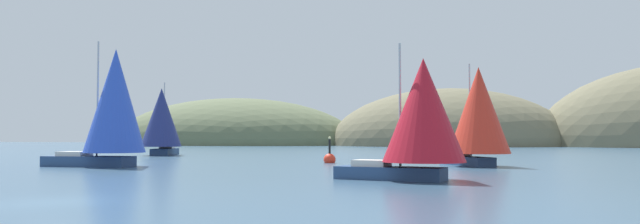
{
  "coord_description": "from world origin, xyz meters",
  "views": [
    {
      "loc": [
        15.35,
        -17.96,
        2.42
      ],
      "look_at": [
        0.0,
        34.99,
        4.71
      ],
      "focal_mm": 32.75,
      "sensor_mm": 36.0,
      "label": 1
    }
  ],
  "objects_px": {
    "sailboat_blue_spinnaker": "(113,105)",
    "sailboat_crimson_sail": "(421,114)",
    "sailboat_navy_sail": "(162,120)",
    "channel_buoy": "(330,159)",
    "sailboat_scarlet_sail": "(478,113)"
  },
  "relations": [
    {
      "from": "sailboat_scarlet_sail",
      "to": "sailboat_crimson_sail",
      "type": "height_order",
      "value": "sailboat_scarlet_sail"
    },
    {
      "from": "sailboat_scarlet_sail",
      "to": "sailboat_blue_spinnaker",
      "type": "bearing_deg",
      "value": -162.57
    },
    {
      "from": "channel_buoy",
      "to": "sailboat_scarlet_sail",
      "type": "bearing_deg",
      "value": -11.61
    },
    {
      "from": "sailboat_blue_spinnaker",
      "to": "sailboat_crimson_sail",
      "type": "height_order",
      "value": "sailboat_blue_spinnaker"
    },
    {
      "from": "sailboat_crimson_sail",
      "to": "channel_buoy",
      "type": "distance_m",
      "value": 21.93
    },
    {
      "from": "sailboat_scarlet_sail",
      "to": "sailboat_crimson_sail",
      "type": "xyz_separation_m",
      "value": [
        -2.75,
        -16.36,
        -0.7
      ]
    },
    {
      "from": "sailboat_blue_spinnaker",
      "to": "sailboat_navy_sail",
      "type": "bearing_deg",
      "value": 113.54
    },
    {
      "from": "sailboat_navy_sail",
      "to": "sailboat_crimson_sail",
      "type": "distance_m",
      "value": 48.5
    },
    {
      "from": "sailboat_crimson_sail",
      "to": "channel_buoy",
      "type": "xyz_separation_m",
      "value": [
        -10.35,
        19.05,
        -3.24
      ]
    },
    {
      "from": "sailboat_navy_sail",
      "to": "channel_buoy",
      "type": "bearing_deg",
      "value": -27.95
    },
    {
      "from": "sailboat_scarlet_sail",
      "to": "channel_buoy",
      "type": "distance_m",
      "value": 13.94
    },
    {
      "from": "sailboat_blue_spinnaker",
      "to": "sailboat_crimson_sail",
      "type": "relative_size",
      "value": 1.3
    },
    {
      "from": "sailboat_blue_spinnaker",
      "to": "channel_buoy",
      "type": "bearing_deg",
      "value": 37.88
    },
    {
      "from": "sailboat_navy_sail",
      "to": "sailboat_crimson_sail",
      "type": "relative_size",
      "value": 1.21
    },
    {
      "from": "sailboat_scarlet_sail",
      "to": "channel_buoy",
      "type": "bearing_deg",
      "value": 168.39
    }
  ]
}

